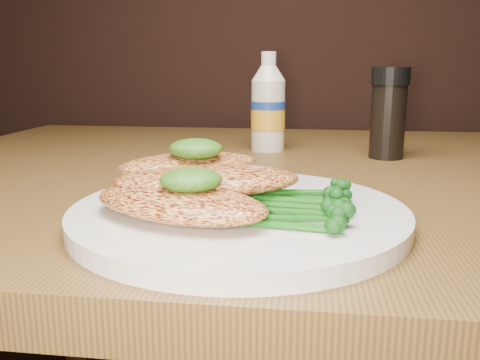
# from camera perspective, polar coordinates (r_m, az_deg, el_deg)

# --- Properties ---
(plate) EXTENTS (0.29, 0.29, 0.01)m
(plate) POSITION_cam_1_polar(r_m,az_deg,el_deg) (0.44, -0.12, -3.89)
(plate) COLOR silver
(plate) RESTS_ON dining_table
(chicken_front) EXTENTS (0.17, 0.13, 0.02)m
(chicken_front) POSITION_cam_1_polar(r_m,az_deg,el_deg) (0.40, -6.84, -2.54)
(chicken_front) COLOR #E79749
(chicken_front) RESTS_ON plate
(chicken_mid) EXTENTS (0.18, 0.12, 0.02)m
(chicken_mid) POSITION_cam_1_polar(r_m,az_deg,el_deg) (0.44, -3.67, -0.01)
(chicken_mid) COLOR #E79749
(chicken_mid) RESTS_ON plate
(chicken_back) EXTENTS (0.15, 0.12, 0.02)m
(chicken_back) POSITION_cam_1_polar(r_m,az_deg,el_deg) (0.48, -5.73, 1.78)
(chicken_back) COLOR #E79749
(chicken_back) RESTS_ON plate
(pesto_front) EXTENTS (0.06, 0.06, 0.02)m
(pesto_front) POSITION_cam_1_polar(r_m,az_deg,el_deg) (0.40, -5.56, 0.01)
(pesto_front) COLOR black
(pesto_front) RESTS_ON chicken_front
(pesto_back) EXTENTS (0.05, 0.05, 0.02)m
(pesto_back) POSITION_cam_1_polar(r_m,az_deg,el_deg) (0.46, -5.00, 3.51)
(pesto_back) COLOR black
(pesto_back) RESTS_ON chicken_back
(broccolini_bundle) EXTENTS (0.16, 0.14, 0.02)m
(broccolini_bundle) POSITION_cam_1_polar(r_m,az_deg,el_deg) (0.42, 4.76, -2.23)
(broccolini_bundle) COLOR #165813
(broccolini_bundle) RESTS_ON plate
(mayo_bottle) EXTENTS (0.06, 0.06, 0.15)m
(mayo_bottle) POSITION_cam_1_polar(r_m,az_deg,el_deg) (0.80, 3.19, 8.77)
(mayo_bottle) COLOR beige
(mayo_bottle) RESTS_ON dining_table
(pepper_grinder) EXTENTS (0.07, 0.07, 0.13)m
(pepper_grinder) POSITION_cam_1_polar(r_m,az_deg,el_deg) (0.76, 16.34, 7.21)
(pepper_grinder) COLOR black
(pepper_grinder) RESTS_ON dining_table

